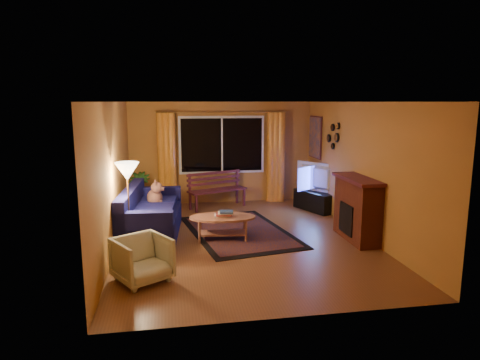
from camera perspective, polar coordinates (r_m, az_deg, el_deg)
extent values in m
cube|color=brown|center=(8.01, 0.36, -7.86)|extent=(4.50, 6.00, 0.02)
cube|color=white|center=(7.61, 0.39, 10.47)|extent=(4.50, 6.00, 0.02)
cube|color=#C07F38|center=(10.66, -2.46, 3.66)|extent=(4.50, 0.02, 2.50)
cube|color=#C07F38|center=(7.65, -16.54, 0.56)|extent=(0.02, 6.00, 2.50)
cube|color=#C07F38|center=(8.40, 15.74, 1.45)|extent=(0.02, 6.00, 2.50)
cube|color=black|center=(10.57, -2.42, 4.69)|extent=(2.00, 0.02, 1.30)
cylinder|color=#BF8C3F|center=(10.48, -2.43, 9.03)|extent=(3.20, 0.03, 0.03)
cylinder|color=orange|center=(10.46, -9.73, 2.67)|extent=(0.36, 0.36, 2.24)
cylinder|color=orange|center=(10.80, 4.77, 3.02)|extent=(0.36, 0.36, 2.24)
cube|color=#4B191F|center=(10.23, -3.01, -2.52)|extent=(1.48, 0.91, 0.43)
imported|color=#235B1E|center=(10.28, -13.23, -1.45)|extent=(0.54, 0.54, 0.88)
cube|color=#101045|center=(8.22, -11.70, -4.21)|extent=(1.17, 2.33, 0.91)
imported|color=beige|center=(6.24, -12.91, -10.01)|extent=(0.92, 0.90, 0.71)
cylinder|color=#BF8C3F|center=(7.43, -14.61, -3.50)|extent=(0.27, 0.27, 1.52)
cube|color=#642406|center=(8.39, -0.14, -6.86)|extent=(2.22, 3.04, 0.02)
cylinder|color=#B56D52|center=(7.90, -2.34, -6.38)|extent=(1.34, 1.34, 0.44)
cube|color=black|center=(10.11, 9.83, -2.77)|extent=(0.73, 1.13, 0.45)
imported|color=black|center=(10.00, 9.92, 0.33)|extent=(0.78, 1.04, 0.67)
cube|color=maroon|center=(8.09, 15.36, -3.93)|extent=(0.40, 1.20, 1.10)
cube|color=#C96618|center=(10.59, 9.98, 5.64)|extent=(0.04, 0.76, 0.96)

